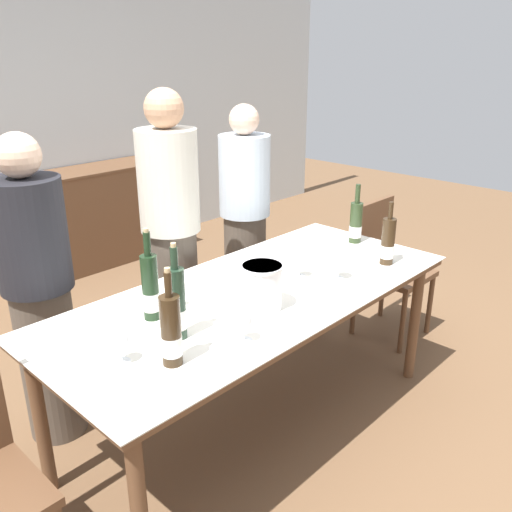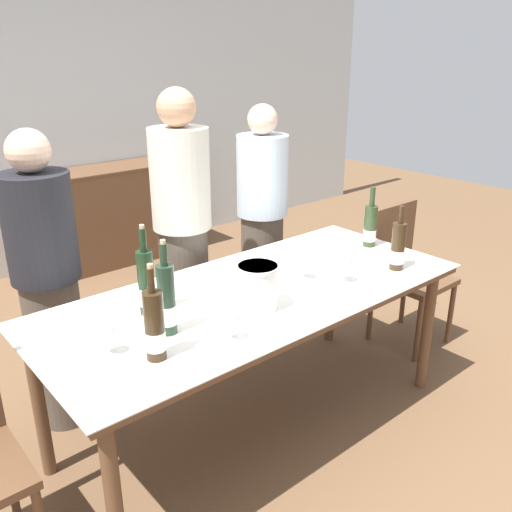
{
  "view_description": "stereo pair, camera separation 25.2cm",
  "coord_description": "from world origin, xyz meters",
  "px_view_note": "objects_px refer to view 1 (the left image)",
  "views": [
    {
      "loc": [
        -1.71,
        -1.62,
        1.85
      ],
      "look_at": [
        0.0,
        0.0,
        0.95
      ],
      "focal_mm": 38.0,
      "sensor_mm": 36.0,
      "label": 1
    },
    {
      "loc": [
        -1.52,
        -1.79,
        1.85
      ],
      "look_at": [
        0.0,
        0.0,
        0.95
      ],
      "focal_mm": 38.0,
      "sensor_mm": 36.0,
      "label": 2
    }
  ],
  "objects_px": {
    "wine_bottle_4": "(356,223)",
    "wine_glass_2": "(244,320)",
    "wine_glass_1": "(120,340)",
    "person_guest_left": "(172,241)",
    "chair_right_end": "(385,260)",
    "wine_glass_4": "(339,258)",
    "person_host": "(40,296)",
    "wine_bottle_0": "(171,332)",
    "sideboard_cabinet": "(83,219)",
    "wine_glass_0": "(333,245)",
    "wine_bottle_1": "(150,288)",
    "dining_table": "(256,304)",
    "person_guest_right": "(245,224)",
    "wine_glass_3": "(300,259)",
    "wine_bottle_2": "(388,243)",
    "ice_bucket": "(262,285)",
    "wine_bottle_3": "(177,305)"
  },
  "relations": [
    {
      "from": "ice_bucket",
      "to": "wine_bottle_1",
      "type": "distance_m",
      "value": 0.48
    },
    {
      "from": "wine_glass_0",
      "to": "person_guest_right",
      "type": "height_order",
      "value": "person_guest_right"
    },
    {
      "from": "sideboard_cabinet",
      "to": "wine_bottle_2",
      "type": "xyz_separation_m",
      "value": [
        0.18,
        -2.91,
        0.45
      ]
    },
    {
      "from": "wine_bottle_0",
      "to": "wine_bottle_2",
      "type": "xyz_separation_m",
      "value": [
        1.41,
        -0.05,
        -0.01
      ]
    },
    {
      "from": "dining_table",
      "to": "wine_bottle_0",
      "type": "xyz_separation_m",
      "value": [
        -0.67,
        -0.21,
        0.2
      ]
    },
    {
      "from": "wine_glass_0",
      "to": "chair_right_end",
      "type": "relative_size",
      "value": 0.16
    },
    {
      "from": "wine_glass_2",
      "to": "wine_glass_3",
      "type": "distance_m",
      "value": 0.7
    },
    {
      "from": "wine_bottle_0",
      "to": "wine_glass_2",
      "type": "relative_size",
      "value": 2.79
    },
    {
      "from": "sideboard_cabinet",
      "to": "wine_glass_4",
      "type": "distance_m",
      "value": 2.88
    },
    {
      "from": "wine_bottle_2",
      "to": "person_guest_left",
      "type": "distance_m",
      "value": 1.19
    },
    {
      "from": "wine_glass_3",
      "to": "chair_right_end",
      "type": "height_order",
      "value": "chair_right_end"
    },
    {
      "from": "wine_bottle_3",
      "to": "wine_bottle_4",
      "type": "height_order",
      "value": "wine_bottle_3"
    },
    {
      "from": "ice_bucket",
      "to": "chair_right_end",
      "type": "distance_m",
      "value": 1.52
    },
    {
      "from": "chair_right_end",
      "to": "person_guest_right",
      "type": "bearing_deg",
      "value": 131.85
    },
    {
      "from": "ice_bucket",
      "to": "wine_glass_2",
      "type": "distance_m",
      "value": 0.31
    },
    {
      "from": "dining_table",
      "to": "wine_bottle_2",
      "type": "relative_size",
      "value": 6.15
    },
    {
      "from": "wine_bottle_4",
      "to": "person_guest_left",
      "type": "xyz_separation_m",
      "value": [
        -0.87,
        0.64,
        -0.05
      ]
    },
    {
      "from": "person_guest_right",
      "to": "wine_glass_4",
      "type": "bearing_deg",
      "value": -108.64
    },
    {
      "from": "sideboard_cabinet",
      "to": "wine_glass_1",
      "type": "relative_size",
      "value": 11.27
    },
    {
      "from": "wine_bottle_3",
      "to": "person_guest_right",
      "type": "relative_size",
      "value": 0.26
    },
    {
      "from": "dining_table",
      "to": "wine_bottle_3",
      "type": "xyz_separation_m",
      "value": [
        -0.53,
        -0.08,
        0.21
      ]
    },
    {
      "from": "wine_glass_1",
      "to": "person_guest_left",
      "type": "distance_m",
      "value": 1.14
    },
    {
      "from": "wine_bottle_1",
      "to": "wine_glass_1",
      "type": "bearing_deg",
      "value": -144.71
    },
    {
      "from": "wine_bottle_4",
      "to": "wine_glass_2",
      "type": "bearing_deg",
      "value": -164.95
    },
    {
      "from": "dining_table",
      "to": "wine_bottle_2",
      "type": "distance_m",
      "value": 0.81
    },
    {
      "from": "wine_glass_1",
      "to": "wine_glass_4",
      "type": "xyz_separation_m",
      "value": [
        1.19,
        -0.12,
        0.02
      ]
    },
    {
      "from": "sideboard_cabinet",
      "to": "person_host",
      "type": "relative_size",
      "value": 0.99
    },
    {
      "from": "wine_bottle_1",
      "to": "wine_glass_0",
      "type": "height_order",
      "value": "wine_bottle_1"
    },
    {
      "from": "wine_bottle_0",
      "to": "chair_right_end",
      "type": "relative_size",
      "value": 0.42
    },
    {
      "from": "ice_bucket",
      "to": "wine_bottle_1",
      "type": "height_order",
      "value": "wine_bottle_1"
    },
    {
      "from": "wine_bottle_4",
      "to": "wine_glass_2",
      "type": "xyz_separation_m",
      "value": [
        -1.29,
        -0.35,
        -0.02
      ]
    },
    {
      "from": "ice_bucket",
      "to": "wine_bottle_2",
      "type": "height_order",
      "value": "wine_bottle_2"
    },
    {
      "from": "wine_bottle_1",
      "to": "wine_bottle_3",
      "type": "relative_size",
      "value": 1.01
    },
    {
      "from": "sideboard_cabinet",
      "to": "wine_glass_4",
      "type": "xyz_separation_m",
      "value": [
        -0.17,
        -2.84,
        0.44
      ]
    },
    {
      "from": "ice_bucket",
      "to": "wine_glass_0",
      "type": "relative_size",
      "value": 1.44
    },
    {
      "from": "wine_glass_4",
      "to": "chair_right_end",
      "type": "distance_m",
      "value": 1.06
    },
    {
      "from": "wine_glass_4",
      "to": "person_host",
      "type": "xyz_separation_m",
      "value": [
        -1.12,
        0.91,
        -0.12
      ]
    },
    {
      "from": "wine_bottle_2",
      "to": "person_guest_left",
      "type": "relative_size",
      "value": 0.21
    },
    {
      "from": "dining_table",
      "to": "wine_bottle_0",
      "type": "relative_size",
      "value": 5.55
    },
    {
      "from": "wine_glass_0",
      "to": "person_guest_left",
      "type": "height_order",
      "value": "person_guest_left"
    },
    {
      "from": "sideboard_cabinet",
      "to": "wine_glass_0",
      "type": "distance_m",
      "value": 2.72
    },
    {
      "from": "wine_bottle_2",
      "to": "person_host",
      "type": "height_order",
      "value": "person_host"
    },
    {
      "from": "ice_bucket",
      "to": "person_guest_right",
      "type": "distance_m",
      "value": 1.25
    },
    {
      "from": "chair_right_end",
      "to": "person_guest_left",
      "type": "relative_size",
      "value": 0.55
    },
    {
      "from": "wine_glass_1",
      "to": "chair_right_end",
      "type": "relative_size",
      "value": 0.15
    },
    {
      "from": "wine_glass_3",
      "to": "sideboard_cabinet",
      "type": "bearing_deg",
      "value": 83.93
    },
    {
      "from": "wine_glass_3",
      "to": "person_guest_right",
      "type": "bearing_deg",
      "value": 61.77
    },
    {
      "from": "ice_bucket",
      "to": "wine_bottle_3",
      "type": "distance_m",
      "value": 0.43
    },
    {
      "from": "wine_bottle_1",
      "to": "person_guest_right",
      "type": "relative_size",
      "value": 0.26
    },
    {
      "from": "wine_glass_1",
      "to": "wine_glass_2",
      "type": "distance_m",
      "value": 0.47
    }
  ]
}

